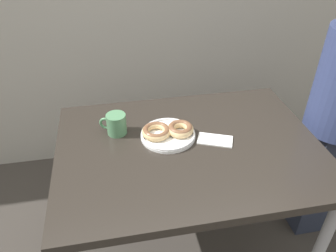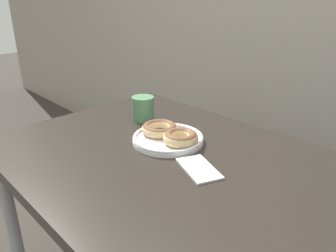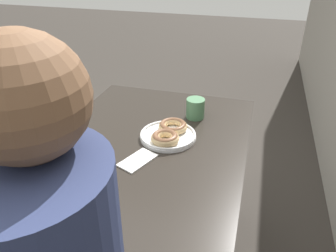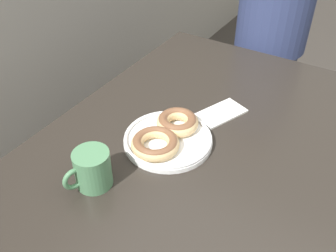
% 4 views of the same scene
% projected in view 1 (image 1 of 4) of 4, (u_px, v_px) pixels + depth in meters
% --- Properties ---
extents(dining_table, '(1.16, 0.85, 0.78)m').
position_uv_depth(dining_table, '(189.00, 159.00, 1.49)').
color(dining_table, '#28231E').
rests_on(dining_table, ground_plane).
extents(donut_plate, '(0.26, 0.25, 0.05)m').
position_uv_depth(donut_plate, '(168.00, 132.00, 1.48)').
color(donut_plate, white).
rests_on(donut_plate, dining_table).
extents(coffee_mug, '(0.12, 0.09, 0.10)m').
position_uv_depth(coffee_mug, '(116.00, 124.00, 1.49)').
color(coffee_mug, '#4C7F56').
rests_on(coffee_mug, dining_table).
extents(napkin, '(0.18, 0.14, 0.01)m').
position_uv_depth(napkin, '(215.00, 140.00, 1.47)').
color(napkin, white).
rests_on(napkin, dining_table).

